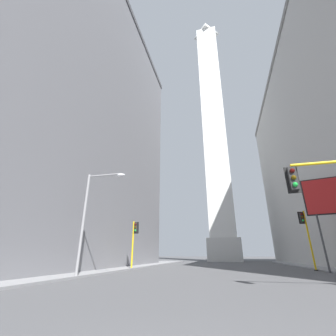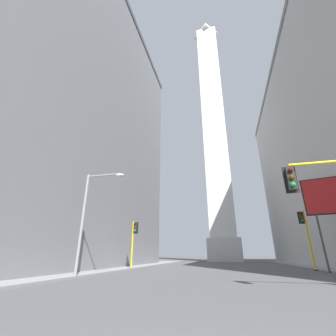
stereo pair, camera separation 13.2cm
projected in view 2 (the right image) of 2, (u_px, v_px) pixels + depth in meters
sidewalk_left at (98, 270)px, 22.38m from camera, size 5.00×67.05×0.15m
building_left at (38, 121)px, 34.09m from camera, size 27.87×39.43×40.90m
obelisk at (214, 120)px, 65.80m from camera, size 7.69×7.69×79.27m
traffic_light_mid_right at (306, 230)px, 23.96m from camera, size 0.79×0.51×6.01m
traffic_light_mid_left at (134, 237)px, 25.94m from camera, size 0.77×0.51×5.18m
street_lamp at (90, 210)px, 17.02m from camera, size 3.20×0.36×7.56m
billboard_sign at (332, 198)px, 21.76m from camera, size 4.69×1.36×8.76m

